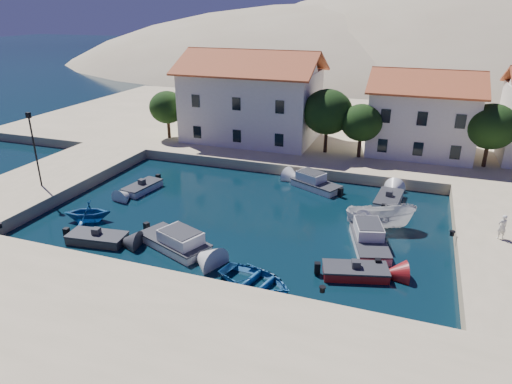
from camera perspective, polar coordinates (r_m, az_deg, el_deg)
ground at (r=27.21m, az=-9.27°, el=-11.63°), size 400.00×400.00×0.00m
quay_south at (r=22.96m, az=-16.83°, el=-18.16°), size 52.00×12.00×1.00m
quay_west at (r=44.90m, az=-24.75°, el=1.24°), size 8.00×20.00×1.00m
quay_north at (r=60.08m, az=10.10°, el=7.90°), size 80.00×36.00×1.00m
hills at (r=148.47m, az=22.65°, el=5.51°), size 254.00×176.00×99.00m
building_left at (r=51.46m, az=-0.54°, el=12.06°), size 14.70×9.45×9.70m
building_mid at (r=49.49m, az=20.14°, el=9.47°), size 10.50×8.40×8.30m
trees at (r=46.64m, az=10.72°, el=9.23°), size 37.30×5.30×6.45m
lamppost at (r=41.32m, az=-26.05°, el=5.56°), size 0.35×0.25×6.22m
bollards at (r=28.56m, az=-0.70°, el=-6.83°), size 29.36×9.56×0.30m
motorboat_grey_sw at (r=33.18m, az=-19.22°, el=-5.48°), size 4.16×2.23×1.25m
cabin_cruiser_south at (r=31.15m, az=-10.19°, el=-5.99°), size 5.72×4.05×1.60m
rowboat_south at (r=27.07m, az=-0.12°, el=-11.49°), size 5.24×4.29×0.95m
motorboat_red_se at (r=28.30m, az=12.30°, el=-9.71°), size 4.19×2.69×1.25m
cabin_cruiser_east at (r=31.59m, az=14.00°, el=-5.91°), size 3.36×5.42×1.60m
boat_east at (r=34.56m, az=15.16°, el=-4.37°), size 5.39×3.44×1.95m
motorboat_white_ne at (r=38.97m, az=16.25°, el=-0.92°), size 2.23×4.15×1.25m
rowboat_west at (r=36.73m, az=-20.17°, el=-3.38°), size 4.21×3.96×1.77m
motorboat_white_west at (r=41.13m, az=-14.02°, el=0.56°), size 2.17×3.94×1.25m
cabin_cruiser_north at (r=40.61m, az=7.53°, el=1.04°), size 4.88×3.72×1.60m
pedestrian at (r=33.46m, az=28.41°, el=-3.84°), size 0.73×0.63×1.68m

